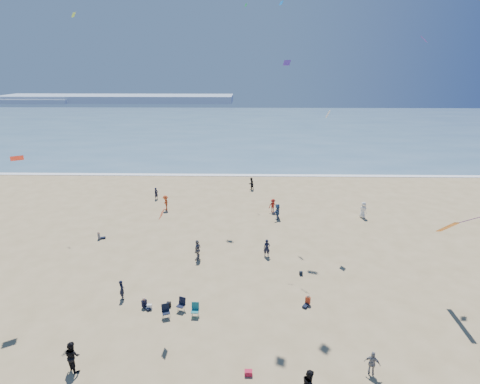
{
  "coord_description": "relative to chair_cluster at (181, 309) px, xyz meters",
  "views": [
    {
      "loc": [
        2.43,
        -12.71,
        16.81
      ],
      "look_at": [
        2.0,
        8.0,
        9.77
      ],
      "focal_mm": 28.0,
      "sensor_mm": 36.0,
      "label": 1
    }
  ],
  "objects": [
    {
      "name": "surf_line",
      "position": [
        2.23,
        35.51,
        -0.46
      ],
      "size": [
        220.0,
        1.2,
        0.08
      ],
      "primitive_type": "cube",
      "color": "white",
      "rests_on": "ground"
    },
    {
      "name": "headland_far",
      "position": [
        -57.77,
        160.51,
        1.1
      ],
      "size": [
        110.0,
        20.0,
        3.2
      ],
      "primitive_type": "cube",
      "color": "#7A8EA8",
      "rests_on": "ground"
    },
    {
      "name": "chair_cluster",
      "position": [
        0.0,
        0.0,
        0.0
      ],
      "size": [
        2.7,
        1.57,
        1.0
      ],
      "color": "black",
      "rests_on": "ground"
    },
    {
      "name": "headland_near",
      "position": [
        -97.77,
        155.51,
        0.5
      ],
      "size": [
        40.0,
        14.0,
        2.0
      ],
      "primitive_type": "cube",
      "color": "#7A8EA8",
      "rests_on": "ground"
    },
    {
      "name": "white_tote",
      "position": [
        -2.38,
        0.63,
        -0.3
      ],
      "size": [
        0.35,
        0.2,
        0.4
      ],
      "primitive_type": "cube",
      "color": "silver",
      "rests_on": "ground"
    },
    {
      "name": "standing_flyers",
      "position": [
        4.55,
        8.17,
        0.39
      ],
      "size": [
        26.3,
        39.35,
        1.95
      ],
      "color": "maroon",
      "rests_on": "ground"
    },
    {
      "name": "navy_bag",
      "position": [
        9.23,
        5.54,
        -0.33
      ],
      "size": [
        0.28,
        0.18,
        0.34
      ],
      "primitive_type": "cube",
      "color": "black",
      "rests_on": "ground"
    },
    {
      "name": "kites_aloft",
      "position": [
        11.92,
        3.12,
        14.02
      ],
      "size": [
        42.93,
        45.36,
        30.35
      ],
      "color": "#DA5D83",
      "rests_on": "ground"
    },
    {
      "name": "ocean",
      "position": [
        2.23,
        85.51,
        -0.47
      ],
      "size": [
        220.0,
        100.0,
        0.06
      ],
      "primitive_type": "cube",
      "color": "#476B84",
      "rests_on": "ground"
    },
    {
      "name": "cooler",
      "position": [
        4.79,
        -5.31,
        -0.35
      ],
      "size": [
        0.45,
        0.3,
        0.3
      ],
      "primitive_type": "cube",
      "color": "#B81A36",
      "rests_on": "ground"
    },
    {
      "name": "black_backpack",
      "position": [
        -1.04,
        0.96,
        -0.31
      ],
      "size": [
        0.3,
        0.22,
        0.38
      ],
      "primitive_type": "cube",
      "color": "black",
      "rests_on": "ground"
    },
    {
      "name": "seated_group",
      "position": [
        2.91,
        -1.97,
        -0.08
      ],
      "size": [
        21.63,
        29.88,
        0.84
      ],
      "color": "silver",
      "rests_on": "ground"
    }
  ]
}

